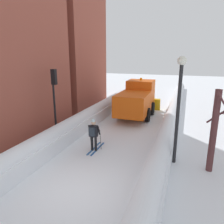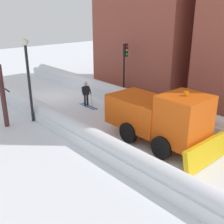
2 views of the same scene
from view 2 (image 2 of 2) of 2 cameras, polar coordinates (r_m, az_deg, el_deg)
ground_plane at (r=15.23m, az=7.50°, el=-5.42°), size 80.00×80.00×0.00m
snowbank_left at (r=17.11m, az=13.97°, el=-0.72°), size 1.10×36.00×1.27m
snowbank_right at (r=13.21m, az=-0.75°, el=-7.31°), size 1.10×36.00×1.04m
building_brick_near at (r=23.91m, az=9.58°, el=20.46°), size 7.02×8.53×13.38m
plow_truck at (r=14.25m, az=9.87°, el=-0.96°), size 3.20×5.98×3.12m
skier at (r=19.88m, az=-5.38°, el=4.03°), size 0.62×1.80×1.81m
traffic_light_pole at (r=20.52m, az=2.69°, el=10.35°), size 0.28×0.42×4.26m
street_lamp at (r=17.20m, az=-16.89°, el=8.18°), size 0.40×0.40×5.02m
bare_tree_near at (r=17.19m, az=-21.59°, el=3.27°), size 0.98×1.42×3.76m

